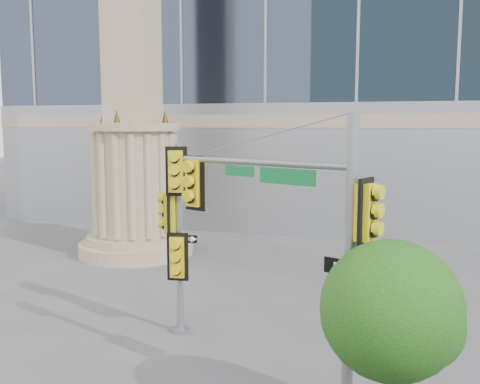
# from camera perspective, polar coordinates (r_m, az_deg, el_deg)

# --- Properties ---
(ground) EXTENTS (120.00, 120.00, 0.00)m
(ground) POSITION_cam_1_polar(r_m,az_deg,el_deg) (11.44, -3.84, -18.92)
(ground) COLOR #545456
(ground) RESTS_ON ground
(monument) EXTENTS (4.40, 4.40, 16.60)m
(monument) POSITION_cam_1_polar(r_m,az_deg,el_deg) (20.94, -11.31, 8.37)
(monument) COLOR tan
(monument) RESTS_ON ground
(main_signal_pole) EXTENTS (3.84, 1.85, 5.23)m
(main_signal_pole) POSITION_cam_1_polar(r_m,az_deg,el_deg) (9.27, 6.46, -4.00)
(main_signal_pole) COLOR slate
(main_signal_pole) RESTS_ON ground
(secondary_signal_pole) EXTENTS (0.83, 0.60, 4.61)m
(secondary_signal_pole) POSITION_cam_1_polar(r_m,az_deg,el_deg) (12.74, -6.82, -3.38)
(secondary_signal_pole) COLOR slate
(secondary_signal_pole) RESTS_ON ground
(street_tree) EXTENTS (2.15, 2.10, 3.36)m
(street_tree) POSITION_cam_1_polar(r_m,az_deg,el_deg) (8.45, 16.04, -12.59)
(street_tree) COLOR tan
(street_tree) RESTS_ON ground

